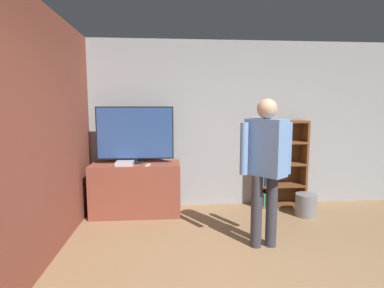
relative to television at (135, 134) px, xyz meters
name	(u,v)px	position (x,y,z in m)	size (l,w,h in m)	color
wall_back	(217,125)	(1.31, 0.35, 0.12)	(6.13, 0.06, 2.70)	#9EA3A8
wall_side_brick	(54,133)	(-0.79, -1.08, 0.12)	(0.06, 4.39, 2.70)	brown
tv_ledge	(136,189)	(0.00, -0.03, -0.84)	(1.33, 0.58, 0.79)	brown
television	(135,134)	(0.00, 0.00, 0.00)	(1.15, 0.22, 0.86)	black
game_console	(125,163)	(-0.14, -0.16, -0.42)	(0.26, 0.24, 0.05)	silver
remote_loose	(148,165)	(0.20, -0.23, -0.43)	(0.07, 0.14, 0.02)	white
bookshelf	(276,165)	(2.27, 0.16, -0.54)	(0.80, 0.28, 1.42)	brown
person	(266,160)	(1.61, -1.25, -0.19)	(0.60, 0.49, 1.74)	#383842
waste_bin	(306,205)	(2.56, -0.33, -1.06)	(0.31, 0.31, 0.34)	gray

